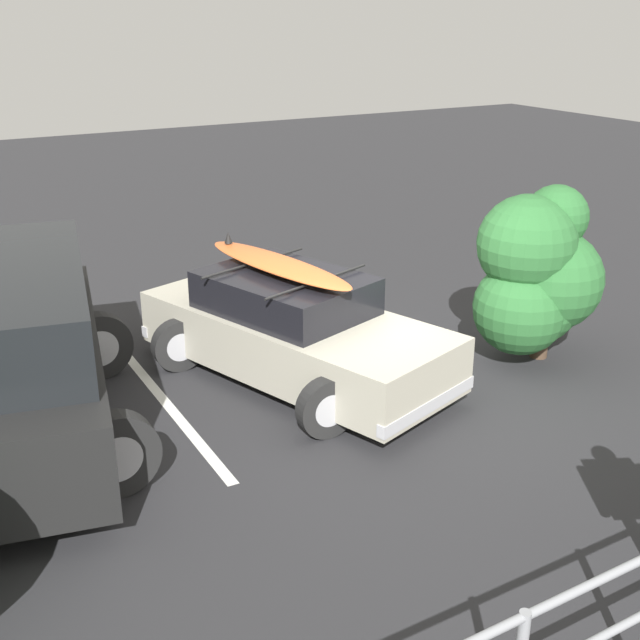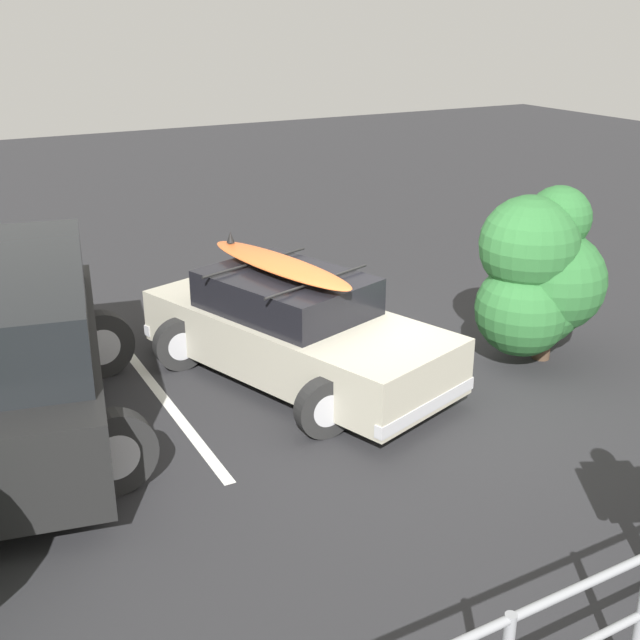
% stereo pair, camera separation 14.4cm
% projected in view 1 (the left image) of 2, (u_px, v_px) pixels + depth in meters
% --- Properties ---
extents(ground_plane, '(44.00, 44.00, 0.02)m').
position_uv_depth(ground_plane, '(362.00, 383.00, 9.60)').
color(ground_plane, '#28282B').
rests_on(ground_plane, ground).
extents(parking_stripe, '(0.12, 3.61, 0.00)m').
position_uv_depth(parking_stripe, '(169.00, 407.00, 9.00)').
color(parking_stripe, silver).
rests_on(parking_stripe, ground).
extents(sedan_car, '(2.95, 4.27, 1.56)m').
position_uv_depth(sedan_car, '(293.00, 329.00, 9.53)').
color(sedan_car, '#B7B29E').
rests_on(sedan_car, ground).
extents(suv_car, '(3.11, 4.73, 1.87)m').
position_uv_depth(suv_car, '(6.00, 354.00, 7.99)').
color(suv_car, black).
rests_on(suv_car, ground).
extents(railing_fence, '(8.03, 0.24, 1.10)m').
position_uv_depth(railing_fence, '(590.00, 631.00, 4.79)').
color(railing_fence, gray).
rests_on(railing_fence, ground).
extents(bush_near_left, '(1.79, 1.39, 2.21)m').
position_uv_depth(bush_near_left, '(538.00, 278.00, 9.86)').
color(bush_near_left, '#4C3828').
rests_on(bush_near_left, ground).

